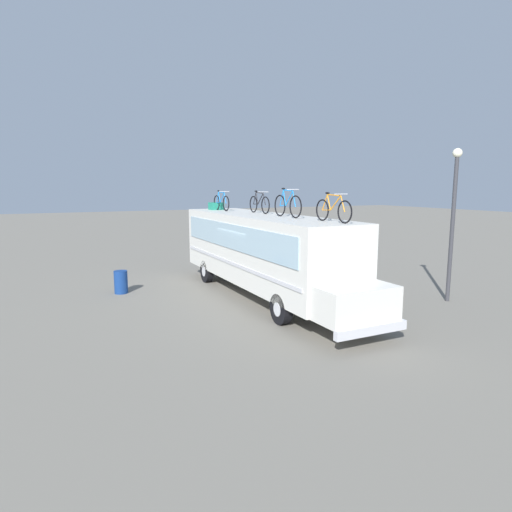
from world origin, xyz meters
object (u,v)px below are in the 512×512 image
Objects in this scene: bus at (263,250)px; rooftop_bicycle_1 at (221,202)px; street_lamp at (453,211)px; trash_bin at (121,282)px; rooftop_bicycle_2 at (259,204)px; luggage_bag_1 at (216,206)px; rooftop_bicycle_3 at (287,205)px; rooftop_bicycle_4 at (333,210)px.

rooftop_bicycle_1 reaches higher than bus.
trash_bin is at bearing -121.60° from street_lamp.
trash_bin is (-1.80, -5.01, -2.95)m from rooftop_bicycle_2.
rooftop_bicycle_2 is at bearing 10.49° from luggage_bag_1.
rooftop_bicycle_2 is 2.41m from rooftop_bicycle_3.
luggage_bag_1 is 0.31× the size of rooftop_bicycle_3.
rooftop_bicycle_2 is 0.32× the size of street_lamp.
street_lamp is (6.88, 5.90, -0.19)m from rooftop_bicycle_1.
trash_bin is at bearing -130.88° from rooftop_bicycle_3.
street_lamp is at bearing 37.43° from luggage_bag_1.
rooftop_bicycle_2 is at bearing -179.95° from rooftop_bicycle_4.
rooftop_bicycle_4 is at bearing 5.69° from bus.
rooftop_bicycle_1 is 7.15m from rooftop_bicycle_4.
rooftop_bicycle_4 is (4.76, 0.00, -0.00)m from rooftop_bicycle_2.
street_lamp reaches higher than rooftop_bicycle_2.
rooftop_bicycle_1 is at bearing -164.89° from rooftop_bicycle_2.
rooftop_bicycle_4 reaches higher than luggage_bag_1.
rooftop_bicycle_2 is (2.36, 0.64, 0.00)m from rooftop_bicycle_1.
street_lamp is (2.11, 5.41, -0.24)m from rooftop_bicycle_3.
rooftop_bicycle_3 is at bearing 4.44° from luggage_bag_1.
rooftop_bicycle_3 reaches higher than rooftop_bicycle_4.
rooftop_bicycle_3 is at bearing 49.12° from trash_bin.
luggage_bag_1 is 0.10× the size of street_lamp.
luggage_bag_1 is (-4.17, -0.21, 1.43)m from bus.
rooftop_bicycle_3 is 5.81m from street_lamp.
trash_bin is 12.37m from street_lamp.
luggage_bag_1 is at bearing 175.42° from rooftop_bicycle_1.
rooftop_bicycle_2 is 0.97× the size of rooftop_bicycle_4.
trash_bin is at bearing -142.62° from rooftop_bicycle_4.
rooftop_bicycle_1 is at bearing -139.37° from street_lamp.
rooftop_bicycle_1 is 9.06m from street_lamp.
rooftop_bicycle_4 reaches higher than trash_bin.
trash_bin is at bearing -82.78° from rooftop_bicycle_1.
street_lamp reaches higher than bus.
bus is at bearing -174.31° from rooftop_bicycle_4.
rooftop_bicycle_3 reaches higher than bus.
rooftop_bicycle_1 is at bearing -4.58° from luggage_bag_1.
rooftop_bicycle_3 is at bearing -3.49° from rooftop_bicycle_2.
rooftop_bicycle_4 is 5.27m from street_lamp.
rooftop_bicycle_2 is at bearing -130.65° from street_lamp.
rooftop_bicycle_1 reaches higher than luggage_bag_1.
street_lamp is (-0.24, 5.26, -0.19)m from rooftop_bicycle_4.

